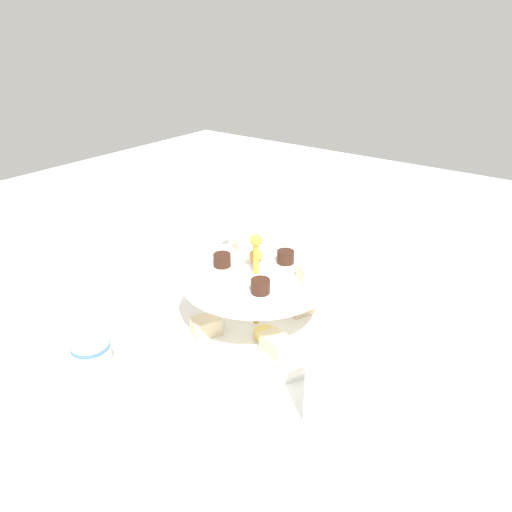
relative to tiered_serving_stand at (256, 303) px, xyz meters
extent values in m
plane|color=white|center=(0.00, 0.00, -0.05)|extent=(2.40, 2.40, 0.00)
cylinder|color=white|center=(0.00, 0.00, -0.04)|extent=(0.31, 0.31, 0.01)
cylinder|color=white|center=(0.00, 0.00, 0.06)|extent=(0.25, 0.25, 0.01)
cylinder|color=gold|center=(0.00, 0.00, 0.04)|extent=(0.01, 0.01, 0.17)
sphere|color=gold|center=(0.00, 0.00, 0.12)|extent=(0.02, 0.02, 0.02)
cube|color=beige|center=(-0.05, -0.08, -0.02)|extent=(0.05, 0.06, 0.03)
cube|color=beige|center=(0.08, -0.05, -0.02)|extent=(0.06, 0.05, 0.03)
cube|color=beige|center=(0.05, 0.08, -0.02)|extent=(0.05, 0.06, 0.03)
cube|color=beige|center=(-0.08, 0.05, -0.02)|extent=(0.06, 0.05, 0.03)
cylinder|color=#E5C660|center=(0.04, -0.03, -0.03)|extent=(0.04, 0.04, 0.01)
cylinder|color=#381E14|center=(-0.06, -0.01, 0.07)|extent=(0.03, 0.03, 0.02)
cylinder|color=#381E14|center=(0.04, -0.05, 0.07)|extent=(0.03, 0.03, 0.02)
cylinder|color=#381E14|center=(0.02, 0.06, 0.07)|extent=(0.03, 0.03, 0.02)
cube|color=beige|center=(0.08, 0.03, 0.07)|extent=(0.04, 0.04, 0.02)
cube|color=beige|center=(-0.07, 0.06, 0.07)|extent=(0.04, 0.04, 0.02)
cube|color=beige|center=(-0.01, -0.09, 0.07)|extent=(0.03, 0.03, 0.02)
sphere|color=gold|center=(-0.02, 0.03, 0.07)|extent=(0.02, 0.02, 0.02)
cylinder|color=silver|center=(-0.18, 0.19, 0.01)|extent=(0.07, 0.07, 0.12)
cylinder|color=silver|center=(0.01, -0.26, -0.01)|extent=(0.06, 0.06, 0.07)
cylinder|color=white|center=(-0.13, -0.24, -0.05)|extent=(0.09, 0.09, 0.01)
cylinder|color=white|center=(-0.13, -0.24, -0.02)|extent=(0.06, 0.06, 0.04)
cylinder|color=#4772B2|center=(-0.13, -0.24, 0.00)|extent=(0.06, 0.06, 0.01)
cube|color=silver|center=(0.19, 0.25, -0.05)|extent=(0.15, 0.10, 0.00)
cube|color=silver|center=(-0.30, -0.08, -0.05)|extent=(0.04, 0.17, 0.00)
cylinder|color=silver|center=(0.20, -0.12, 0.00)|extent=(0.06, 0.06, 0.11)
camera|label=1|loc=(0.41, -0.55, 0.44)|focal=32.91mm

